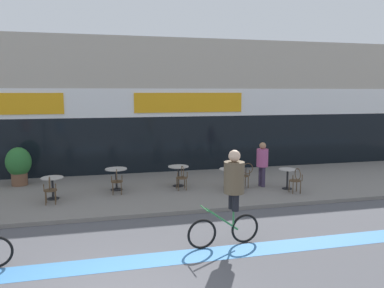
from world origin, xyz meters
TOP-DOWN VIEW (x-y plane):
  - sidewalk_slab at (0.00, 7.25)m, footprint 40.00×5.50m
  - storefront_facade at (0.00, 11.97)m, footprint 40.00×4.06m
  - bike_lane_stripe at (0.00, 1.73)m, footprint 36.00×0.70m
  - bistro_table_0 at (-1.55, 6.69)m, footprint 0.70×0.70m
  - bistro_table_1 at (0.50, 7.37)m, footprint 0.77×0.77m
  - bistro_table_2 at (2.76, 7.38)m, footprint 0.75×0.75m
  - bistro_table_3 at (4.46, 6.63)m, footprint 0.70×0.70m
  - bistro_table_4 at (6.48, 6.08)m, footprint 0.63×0.63m
  - cafe_chair_0_near at (-1.55, 6.06)m, footprint 0.43×0.59m
  - cafe_chair_1_near at (0.50, 6.74)m, footprint 0.42×0.58m
  - cafe_chair_2_near at (2.76, 6.76)m, footprint 0.40×0.57m
  - cafe_chair_3_near at (4.46, 6.01)m, footprint 0.41×0.58m
  - cafe_chair_3_side at (5.09, 6.63)m, footprint 0.58×0.40m
  - cafe_chair_4_near at (6.48, 5.46)m, footprint 0.41×0.58m
  - planter_pot at (-2.99, 8.90)m, footprint 0.91×0.91m
  - cyclist_2 at (2.97, 2.12)m, footprint 1.80×0.58m
  - pedestrian_near_end at (5.75, 6.63)m, footprint 0.52×0.52m

SIDE VIEW (x-z plane):
  - bike_lane_stripe at x=0.00m, z-range 0.00..0.01m
  - sidewalk_slab at x=0.00m, z-range 0.00..0.12m
  - bistro_table_4 at x=6.48m, z-range 0.27..1.00m
  - bistro_table_0 at x=-1.55m, z-range 0.27..0.99m
  - bistro_table_3 at x=4.46m, z-range 0.28..1.00m
  - cafe_chair_0_near at x=-1.55m, z-range 0.19..1.09m
  - cafe_chair_1_near at x=0.50m, z-range 0.19..1.09m
  - cafe_chair_2_near at x=2.76m, z-range 0.19..1.09m
  - cafe_chair_3_near at x=4.46m, z-range 0.19..1.09m
  - cafe_chair_3_side at x=5.09m, z-range 0.19..1.09m
  - cafe_chair_4_near at x=6.48m, z-range 0.19..1.09m
  - bistro_table_2 at x=2.76m, z-range 0.28..1.03m
  - bistro_table_1 at x=0.50m, z-range 0.29..1.06m
  - planter_pot at x=-2.99m, z-range 0.19..1.62m
  - pedestrian_near_end at x=5.75m, z-range 0.27..1.91m
  - cyclist_2 at x=2.97m, z-range 0.21..2.47m
  - storefront_facade at x=0.00m, z-range -0.01..5.85m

